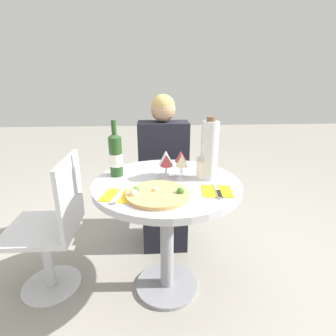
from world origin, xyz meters
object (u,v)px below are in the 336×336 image
(seated_diner, at_px, (164,179))
(chair_empty_side, at_px, (53,230))
(tall_carafe, at_px, (209,150))
(chair_behind_diner, at_px, (163,184))
(pizza_large, at_px, (157,194))
(wine_bottle, at_px, (116,155))
(dining_table, at_px, (167,205))

(seated_diner, relative_size, chair_empty_side, 1.36)
(tall_carafe, bearing_deg, chair_empty_side, 178.72)
(chair_behind_diner, distance_m, chair_empty_side, 0.97)
(chair_behind_diner, relative_size, pizza_large, 2.71)
(chair_behind_diner, distance_m, seated_diner, 0.17)
(wine_bottle, distance_m, tall_carafe, 0.54)
(dining_table, xyz_separation_m, chair_behind_diner, (0.01, 0.73, -0.17))
(chair_empty_side, relative_size, wine_bottle, 2.64)
(chair_behind_diner, bearing_deg, dining_table, 89.11)
(pizza_large, height_order, tall_carafe, tall_carafe)
(dining_table, bearing_deg, pizza_large, -107.02)
(seated_diner, distance_m, tall_carafe, 0.71)
(wine_bottle, xyz_separation_m, tall_carafe, (0.53, -0.08, 0.04))
(dining_table, xyz_separation_m, pizza_large, (-0.06, -0.19, 0.16))
(chair_behind_diner, bearing_deg, pizza_large, 85.70)
(seated_diner, height_order, tall_carafe, seated_diner)
(seated_diner, distance_m, wine_bottle, 0.65)
(chair_behind_diner, distance_m, tall_carafe, 0.88)
(dining_table, bearing_deg, chair_empty_side, 175.60)
(chair_empty_side, distance_m, wine_bottle, 0.59)
(chair_behind_diner, xyz_separation_m, chair_empty_side, (-0.69, -0.67, 0.00))
(seated_diner, bearing_deg, dining_table, 88.90)
(pizza_large, distance_m, wine_bottle, 0.40)
(pizza_large, relative_size, tall_carafe, 0.90)
(chair_behind_diner, relative_size, wine_bottle, 2.64)
(chair_behind_diner, relative_size, seated_diner, 0.74)
(chair_empty_side, bearing_deg, dining_table, -94.40)
(pizza_large, relative_size, wine_bottle, 0.97)
(chair_empty_side, xyz_separation_m, tall_carafe, (0.92, -0.02, 0.48))
(chair_behind_diner, relative_size, tall_carafe, 2.44)
(pizza_large, distance_m, tall_carafe, 0.40)
(pizza_large, bearing_deg, tall_carafe, 36.54)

